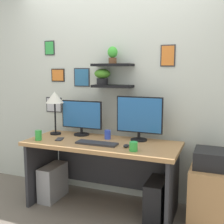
{
  "coord_description": "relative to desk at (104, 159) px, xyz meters",
  "views": [
    {
      "loc": [
        1.19,
        -2.7,
        1.51
      ],
      "look_at": [
        0.1,
        0.05,
        1.07
      ],
      "focal_mm": 45.23,
      "sensor_mm": 36.0,
      "label": 1
    }
  ],
  "objects": [
    {
      "name": "monitor_right",
      "position": [
        0.35,
        0.16,
        0.47
      ],
      "size": [
        0.51,
        0.18,
        0.48
      ],
      "color": "black",
      "rests_on": "desk"
    },
    {
      "name": "ground_plane",
      "position": [
        0.0,
        -0.06,
        -0.54
      ],
      "size": [
        8.0,
        8.0,
        0.0
      ],
      "primitive_type": "plane",
      "color": "#70665B"
    },
    {
      "name": "water_cup",
      "position": [
        -0.68,
        -0.24,
        0.26
      ],
      "size": [
        0.07,
        0.07,
        0.11
      ],
      "primitive_type": "cylinder",
      "color": "green",
      "rests_on": "desk"
    },
    {
      "name": "computer_mouse",
      "position": [
        0.32,
        -0.16,
        0.22
      ],
      "size": [
        0.06,
        0.09,
        0.03
      ],
      "primitive_type": "ellipsoid",
      "color": "black",
      "rests_on": "desk"
    },
    {
      "name": "drawer_cabinet",
      "position": [
        1.15,
        0.03,
        -0.25
      ],
      "size": [
        0.44,
        0.5,
        0.59
      ],
      "primitive_type": "cube",
      "color": "tan",
      "rests_on": "ground"
    },
    {
      "name": "printer",
      "position": [
        1.15,
        0.03,
        0.13
      ],
      "size": [
        0.38,
        0.34,
        0.17
      ],
      "primitive_type": "cube",
      "color": "black",
      "rests_on": "drawer_cabinet"
    },
    {
      "name": "computer_tower_left",
      "position": [
        -0.63,
        -0.05,
        -0.34
      ],
      "size": [
        0.18,
        0.4,
        0.4
      ],
      "primitive_type": "cube",
      "color": "#99999E",
      "rests_on": "ground"
    },
    {
      "name": "desk_lamp",
      "position": [
        -0.66,
        0.08,
        0.63
      ],
      "size": [
        0.21,
        0.21,
        0.51
      ],
      "color": "black",
      "rests_on": "desk"
    },
    {
      "name": "coffee_mug",
      "position": [
        0.42,
        -0.26,
        0.25
      ],
      "size": [
        0.08,
        0.08,
        0.09
      ],
      "primitive_type": "cylinder",
      "color": "green",
      "rests_on": "desk"
    },
    {
      "name": "keyboard",
      "position": [
        -0.01,
        -0.16,
        0.22
      ],
      "size": [
        0.44,
        0.14,
        0.02
      ],
      "primitive_type": "cube",
      "color": "#2D2D33",
      "rests_on": "desk"
    },
    {
      "name": "monitor_left",
      "position": [
        -0.35,
        0.16,
        0.43
      ],
      "size": [
        0.51,
        0.18,
        0.41
      ],
      "color": "black",
      "rests_on": "desk"
    },
    {
      "name": "back_wall_assembly",
      "position": [
        -0.0,
        0.38,
        0.81
      ],
      "size": [
        4.4,
        0.24,
        2.7
      ],
      "color": "silver",
      "rests_on": "ground"
    },
    {
      "name": "pen_cup",
      "position": [
        0.01,
        0.09,
        0.26
      ],
      "size": [
        0.07,
        0.07,
        0.1
      ],
      "primitive_type": "cylinder",
      "color": "blue",
      "rests_on": "desk"
    },
    {
      "name": "cell_phone",
      "position": [
        -0.48,
        -0.13,
        0.21
      ],
      "size": [
        0.11,
        0.15,
        0.01
      ],
      "primitive_type": "cube",
      "rotation": [
        0.0,
        0.0,
        0.29
      ],
      "color": "#2D2D33",
      "rests_on": "desk"
    },
    {
      "name": "desk",
      "position": [
        0.0,
        0.0,
        0.0
      ],
      "size": [
        1.66,
        0.68,
        0.75
      ],
      "color": "tan",
      "rests_on": "ground"
    },
    {
      "name": "computer_tower_right",
      "position": [
        0.61,
        -0.07,
        -0.34
      ],
      "size": [
        0.18,
        0.4,
        0.41
      ],
      "primitive_type": "cube",
      "color": "black",
      "rests_on": "ground"
    }
  ]
}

